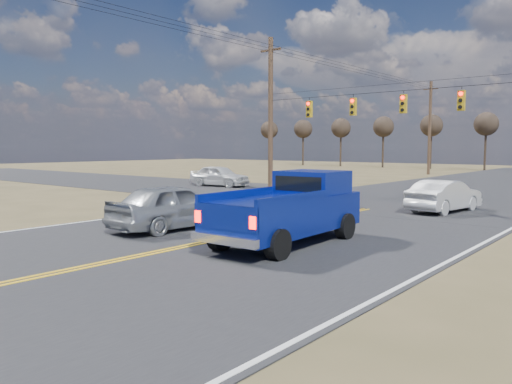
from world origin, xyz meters
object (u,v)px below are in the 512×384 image
Objects in this scene: cross_car_west at (219,176)px; dgrey_car_queue at (321,197)px; black_suv at (300,201)px; white_car_queue at (444,196)px; silver_suv at (173,206)px; pickup_truck at (290,209)px.

dgrey_car_queue is at bearing -124.06° from cross_car_west.
white_car_queue is (4.34, 5.44, 0.07)m from black_suv.
black_suv is at bearing -103.81° from silver_suv.
pickup_truck is 22.78m from cross_car_west.
white_car_queue is 0.95× the size of cross_car_west.
pickup_truck is 1.26× the size of black_suv.
white_car_queue is (5.97, 11.25, -0.11)m from silver_suv.
white_car_queue is at bearing -116.04° from silver_suv.
pickup_truck reaches higher than silver_suv.
black_suv reaches higher than dgrey_car_queue.
silver_suv is 6.04m from black_suv.
white_car_queue is (1.07, 10.77, -0.34)m from pickup_truck.
pickup_truck reaches higher than black_suv.
dgrey_car_queue is (-0.43, 2.33, -0.04)m from black_suv.
silver_suv is 8.24m from dgrey_car_queue.
silver_suv is 1.04× the size of black_suv.
black_suv is 2.37m from dgrey_car_queue.
cross_car_west is (-12.36, 15.34, -0.04)m from silver_suv.
dgrey_car_queue is at bearing 41.39° from white_car_queue.
silver_suv is 1.15× the size of dgrey_car_queue.
cross_car_west is (-13.57, 7.20, 0.18)m from dgrey_car_queue.
pickup_truck reaches higher than dgrey_car_queue.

